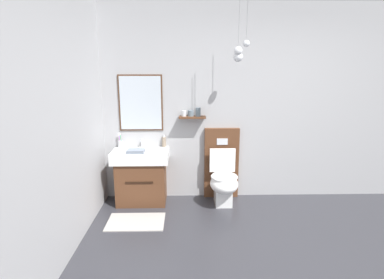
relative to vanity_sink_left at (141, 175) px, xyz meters
name	(u,v)px	position (x,y,z in m)	size (l,w,h in m)	color
wall_back	(261,104)	(1.65, 0.25, 0.93)	(4.62, 0.66, 2.64)	#A8A8AA
wall_left	(12,141)	(-0.58, -1.89, 0.93)	(0.12, 4.40, 2.64)	#A8A8AA
bath_mat	(136,222)	(0.00, -0.58, -0.38)	(0.68, 0.44, 0.01)	#9E9993
vanity_sink_left	(141,175)	(0.00, 0.00, 0.00)	(0.75, 0.46, 0.74)	#56331E
tap_on_left_sink	(142,142)	(0.00, 0.17, 0.42)	(0.03, 0.13, 0.11)	silver
toilet	(223,176)	(1.11, -0.01, -0.01)	(0.48, 0.62, 1.00)	#56331E
toothbrush_cup	(120,143)	(-0.29, 0.15, 0.41)	(0.07, 0.07, 0.20)	silver
soap_dispenser	(164,142)	(0.30, 0.16, 0.42)	(0.06, 0.06, 0.17)	gray
folded_hand_towel	(136,151)	(-0.04, -0.13, 0.37)	(0.22, 0.16, 0.04)	gray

